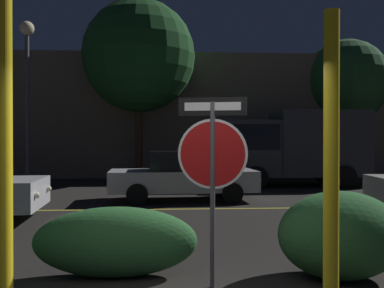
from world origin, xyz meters
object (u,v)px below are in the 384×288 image
Objects in this scene: yellow_pole_right at (331,174)px; hedge_bush_2 at (116,242)px; passing_car_2 at (182,176)px; delivery_truck at (291,145)px; tree_2 at (139,56)px; yellow_pole_left at (3,146)px; stop_sign at (213,155)px; tree_0 at (346,82)px; street_lamp at (27,68)px; hedge_bush_3 at (340,235)px.

yellow_pole_right reaches higher than hedge_bush_2.
delivery_truck is at bearing 127.93° from passing_car_2.
yellow_pole_right is at bearing -79.97° from tree_2.
yellow_pole_right is (2.98, -0.25, -0.25)m from yellow_pole_left.
stop_sign reaches higher than passing_car_2.
tree_0 is at bearing 130.56° from passing_car_2.
tree_2 is at bearing 100.03° from yellow_pole_right.
street_lamp is at bearing -163.45° from tree_0.
stop_sign is 0.78× the size of yellow_pole_right.
hedge_bush_2 is at bearing 175.00° from hedge_bush_3.
yellow_pole_left is at bearing -160.24° from hedge_bush_3.
yellow_pole_right reaches higher than passing_car_2.
passing_car_2 is at bearing -136.57° from tree_0.
tree_0 is (10.39, 16.63, 2.93)m from yellow_pole_left.
stop_sign is 14.49m from tree_2.
yellow_pole_left is 14.01m from delivery_truck.
stop_sign is 17.87m from tree_0.
hedge_bush_2 is at bearing -11.91° from passing_car_2.
tree_2 reaches higher than passing_car_2.
yellow_pole_left is 3.01m from yellow_pole_right.
street_lamp reaches higher than hedge_bush_2.
yellow_pole_right is 1.83× the size of hedge_bush_3.
passing_car_2 is 7.81m from street_lamp.
stop_sign is at bearing -21.38° from hedge_bush_2.
tree_2 is (-1.76, 13.85, 3.88)m from stop_sign.
street_lamp is at bearing 117.92° from yellow_pole_right.
tree_2 reaches higher than hedge_bush_2.
yellow_pole_right is at bearing -62.08° from street_lamp.
yellow_pole_right is 0.53× the size of delivery_truck.
tree_0 is 10.26m from tree_2.
stop_sign is 1.08× the size of hedge_bush_2.
delivery_truck is (2.64, 11.13, 1.04)m from hedge_bush_3.
stop_sign is at bearing -82.76° from tree_2.
yellow_pole_left is at bearing -15.61° from passing_car_2.
tree_2 is at bearing 88.88° from yellow_pole_left.
delivery_truck is at bearing -22.34° from tree_2.
tree_0 is (6.65, 15.29, 4.10)m from hedge_bush_3.
hedge_bush_3 is (1.68, 0.22, -1.05)m from stop_sign.
yellow_pole_right is at bearing -113.67° from tree_0.
hedge_bush_3 is (0.75, 1.59, -0.91)m from yellow_pole_right.
tree_0 reaches higher than delivery_truck.
yellow_pole_right is at bearing -4.79° from yellow_pole_left.
passing_car_2 is (-1.78, 7.31, 0.15)m from hedge_bush_3.
hedge_bush_2 is at bearing -122.43° from tree_0.
passing_car_2 is 5.91m from delivery_truck.
yellow_pole_right reaches higher than delivery_truck.
passing_car_2 is at bearing 130.26° from delivery_truck.
hedge_bush_3 is at bearing -113.51° from tree_0.
tree_2 reaches higher than tree_0.
stop_sign is at bearing 158.60° from delivery_truck.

